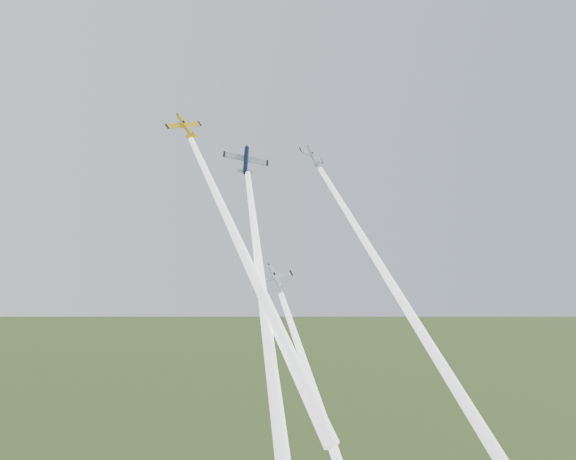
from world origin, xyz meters
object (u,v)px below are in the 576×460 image
(plane_yellow, at_px, (185,126))
(plane_navy, at_px, (246,160))
(plane_silver_right, at_px, (313,156))
(plane_silver_low, at_px, (276,278))

(plane_yellow, bearing_deg, plane_navy, -31.76)
(plane_silver_right, xyz_separation_m, plane_silver_low, (-15.89, -11.95, -23.10))
(plane_yellow, bearing_deg, plane_silver_low, -60.35)
(plane_navy, relative_size, plane_silver_low, 1.23)
(plane_yellow, relative_size, plane_silver_low, 1.05)
(plane_yellow, height_order, plane_silver_low, plane_yellow)
(plane_navy, xyz_separation_m, plane_silver_low, (0.49, -9.36, -20.95))
(plane_silver_low, bearing_deg, plane_navy, 98.38)
(plane_yellow, relative_size, plane_silver_right, 1.08)
(plane_silver_right, bearing_deg, plane_silver_low, -155.26)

